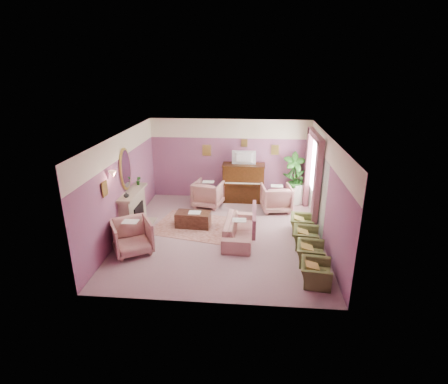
# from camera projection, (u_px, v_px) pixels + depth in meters

# --- Properties ---
(floor) EXTENTS (5.50, 6.00, 0.01)m
(floor) POSITION_uv_depth(u_px,v_px,m) (222.00, 235.00, 9.85)
(floor) COLOR gray
(floor) RESTS_ON ground
(ceiling) EXTENTS (5.50, 6.00, 0.01)m
(ceiling) POSITION_uv_depth(u_px,v_px,m) (222.00, 136.00, 8.89)
(ceiling) COLOR white
(ceiling) RESTS_ON wall_back
(wall_back) EXTENTS (5.50, 0.02, 2.80)m
(wall_back) POSITION_uv_depth(u_px,v_px,m) (230.00, 159.00, 12.18)
(wall_back) COLOR #754D71
(wall_back) RESTS_ON floor
(wall_front) EXTENTS (5.50, 0.02, 2.80)m
(wall_front) POSITION_uv_depth(u_px,v_px,m) (207.00, 241.00, 6.56)
(wall_front) COLOR #754D71
(wall_front) RESTS_ON floor
(wall_left) EXTENTS (0.02, 6.00, 2.80)m
(wall_left) POSITION_uv_depth(u_px,v_px,m) (122.00, 185.00, 9.59)
(wall_left) COLOR #754D71
(wall_left) RESTS_ON floor
(wall_right) EXTENTS (0.02, 6.00, 2.80)m
(wall_right) POSITION_uv_depth(u_px,v_px,m) (326.00, 191.00, 9.15)
(wall_right) COLOR #754D71
(wall_right) RESTS_ON floor
(picture_rail_band) EXTENTS (5.50, 0.01, 0.65)m
(picture_rail_band) POSITION_uv_depth(u_px,v_px,m) (230.00, 129.00, 11.80)
(picture_rail_band) COLOR #FFF3D0
(picture_rail_band) RESTS_ON wall_back
(stripe_panel) EXTENTS (0.01, 3.00, 2.15)m
(stripe_panel) POSITION_uv_depth(u_px,v_px,m) (316.00, 186.00, 10.48)
(stripe_panel) COLOR #B0B9A8
(stripe_panel) RESTS_ON wall_right
(fireplace_surround) EXTENTS (0.30, 1.40, 1.10)m
(fireplace_surround) POSITION_uv_depth(u_px,v_px,m) (133.00, 211.00, 10.06)
(fireplace_surround) COLOR tan
(fireplace_surround) RESTS_ON floor
(fireplace_inset) EXTENTS (0.18, 0.72, 0.68)m
(fireplace_inset) POSITION_uv_depth(u_px,v_px,m) (137.00, 216.00, 10.10)
(fireplace_inset) COLOR black
(fireplace_inset) RESTS_ON floor
(fire_ember) EXTENTS (0.06, 0.54, 0.10)m
(fire_ember) POSITION_uv_depth(u_px,v_px,m) (139.00, 221.00, 10.16)
(fire_ember) COLOR #FF3F18
(fire_ember) RESTS_ON floor
(mantel_shelf) EXTENTS (0.40, 1.55, 0.07)m
(mantel_shelf) POSITION_uv_depth(u_px,v_px,m) (132.00, 192.00, 9.86)
(mantel_shelf) COLOR tan
(mantel_shelf) RESTS_ON fireplace_surround
(hearth) EXTENTS (0.55, 1.50, 0.02)m
(hearth) POSITION_uv_depth(u_px,v_px,m) (141.00, 228.00, 10.23)
(hearth) COLOR tan
(hearth) RESTS_ON floor
(mirror_frame) EXTENTS (0.04, 0.72, 1.20)m
(mirror_frame) POSITION_uv_depth(u_px,v_px,m) (125.00, 169.00, 9.64)
(mirror_frame) COLOR gold
(mirror_frame) RESTS_ON wall_left
(mirror_glass) EXTENTS (0.01, 0.60, 1.06)m
(mirror_glass) POSITION_uv_depth(u_px,v_px,m) (126.00, 169.00, 9.63)
(mirror_glass) COLOR silver
(mirror_glass) RESTS_ON wall_left
(sconce_shade) EXTENTS (0.20, 0.20, 0.16)m
(sconce_shade) POSITION_uv_depth(u_px,v_px,m) (113.00, 174.00, 8.59)
(sconce_shade) COLOR #E09779
(sconce_shade) RESTS_ON wall_left
(piano) EXTENTS (1.40, 0.60, 1.30)m
(piano) POSITION_uv_depth(u_px,v_px,m) (243.00, 183.00, 12.09)
(piano) COLOR #351A09
(piano) RESTS_ON floor
(piano_keyshelf) EXTENTS (1.30, 0.12, 0.06)m
(piano_keyshelf) POSITION_uv_depth(u_px,v_px,m) (243.00, 184.00, 11.74)
(piano_keyshelf) COLOR #351A09
(piano_keyshelf) RESTS_ON piano
(piano_keys) EXTENTS (1.20, 0.08, 0.02)m
(piano_keys) POSITION_uv_depth(u_px,v_px,m) (243.00, 183.00, 11.73)
(piano_keys) COLOR white
(piano_keys) RESTS_ON piano
(piano_top) EXTENTS (1.45, 0.65, 0.04)m
(piano_top) POSITION_uv_depth(u_px,v_px,m) (244.00, 165.00, 11.87)
(piano_top) COLOR #351A09
(piano_top) RESTS_ON piano
(television) EXTENTS (0.80, 0.12, 0.48)m
(television) POSITION_uv_depth(u_px,v_px,m) (244.00, 157.00, 11.72)
(television) COLOR black
(television) RESTS_ON piano
(print_back_left) EXTENTS (0.30, 0.03, 0.38)m
(print_back_left) POSITION_uv_depth(u_px,v_px,m) (207.00, 150.00, 12.09)
(print_back_left) COLOR gold
(print_back_left) RESTS_ON wall_back
(print_back_right) EXTENTS (0.26, 0.03, 0.34)m
(print_back_right) POSITION_uv_depth(u_px,v_px,m) (275.00, 150.00, 11.88)
(print_back_right) COLOR gold
(print_back_right) RESTS_ON wall_back
(print_back_mid) EXTENTS (0.22, 0.03, 0.26)m
(print_back_mid) POSITION_uv_depth(u_px,v_px,m) (244.00, 143.00, 11.89)
(print_back_mid) COLOR gold
(print_back_mid) RESTS_ON wall_back
(print_left_wall) EXTENTS (0.03, 0.28, 0.36)m
(print_left_wall) POSITION_uv_depth(u_px,v_px,m) (105.00, 189.00, 8.35)
(print_left_wall) COLOR gold
(print_left_wall) RESTS_ON wall_left
(window_blind) EXTENTS (0.03, 1.40, 1.80)m
(window_blind) POSITION_uv_depth(u_px,v_px,m) (316.00, 164.00, 10.50)
(window_blind) COLOR silver
(window_blind) RESTS_ON wall_right
(curtain_left) EXTENTS (0.16, 0.34, 2.60)m
(curtain_left) POSITION_uv_depth(u_px,v_px,m) (317.00, 187.00, 9.78)
(curtain_left) COLOR #844857
(curtain_left) RESTS_ON floor
(curtain_right) EXTENTS (0.16, 0.34, 2.60)m
(curtain_right) POSITION_uv_depth(u_px,v_px,m) (308.00, 168.00, 11.50)
(curtain_right) COLOR #844857
(curtain_right) RESTS_ON floor
(pelmet) EXTENTS (0.16, 2.20, 0.16)m
(pelmet) POSITION_uv_depth(u_px,v_px,m) (316.00, 136.00, 10.21)
(pelmet) COLOR #844857
(pelmet) RESTS_ON wall_right
(mantel_plant) EXTENTS (0.16, 0.16, 0.28)m
(mantel_plant) POSITION_uv_depth(u_px,v_px,m) (138.00, 181.00, 10.31)
(mantel_plant) COLOR #1E5217
(mantel_plant) RESTS_ON mantel_shelf
(mantel_vase) EXTENTS (0.16, 0.16, 0.16)m
(mantel_vase) POSITION_uv_depth(u_px,v_px,m) (126.00, 195.00, 9.35)
(mantel_vase) COLOR #FFF3D0
(mantel_vase) RESTS_ON mantel_shelf
(area_rug) EXTENTS (2.82, 2.29, 0.01)m
(area_rug) POSITION_uv_depth(u_px,v_px,m) (198.00, 226.00, 10.35)
(area_rug) COLOR #B17567
(area_rug) RESTS_ON floor
(coffee_table) EXTENTS (1.03, 0.56, 0.45)m
(coffee_table) POSITION_uv_depth(u_px,v_px,m) (193.00, 219.00, 10.28)
(coffee_table) COLOR #402317
(coffee_table) RESTS_ON floor
(table_paper) EXTENTS (0.35, 0.28, 0.01)m
(table_paper) POSITION_uv_depth(u_px,v_px,m) (195.00, 212.00, 10.19)
(table_paper) COLOR white
(table_paper) RESTS_ON coffee_table
(sofa) EXTENTS (0.64, 1.93, 0.78)m
(sofa) POSITION_uv_depth(u_px,v_px,m) (239.00, 225.00, 9.51)
(sofa) COLOR tan
(sofa) RESTS_ON floor
(sofa_throw) EXTENTS (0.10, 1.46, 0.54)m
(sofa_throw) POSITION_uv_depth(u_px,v_px,m) (254.00, 219.00, 9.41)
(sofa_throw) COLOR #844857
(sofa_throw) RESTS_ON sofa
(floral_armchair_left) EXTENTS (0.92, 0.92, 0.95)m
(floral_armchair_left) POSITION_uv_depth(u_px,v_px,m) (208.00, 192.00, 11.73)
(floral_armchair_left) COLOR tan
(floral_armchair_left) RESTS_ON floor
(floral_armchair_right) EXTENTS (0.92, 0.92, 0.95)m
(floral_armchair_right) POSITION_uv_depth(u_px,v_px,m) (276.00, 197.00, 11.34)
(floral_armchair_right) COLOR tan
(floral_armchair_right) RESTS_ON floor
(floral_armchair_front) EXTENTS (0.92, 0.92, 0.95)m
(floral_armchair_front) POSITION_uv_depth(u_px,v_px,m) (132.00, 235.00, 8.79)
(floral_armchair_front) COLOR tan
(floral_armchair_front) RESTS_ON floor
(olive_chair_a) EXTENTS (0.53, 0.75, 0.65)m
(olive_chair_a) POSITION_uv_depth(u_px,v_px,m) (316.00, 270.00, 7.58)
(olive_chair_a) COLOR #5E6A34
(olive_chair_a) RESTS_ON floor
(olive_chair_b) EXTENTS (0.53, 0.75, 0.65)m
(olive_chair_b) POSITION_uv_depth(u_px,v_px,m) (311.00, 251.00, 8.35)
(olive_chair_b) COLOR #5E6A34
(olive_chair_b) RESTS_ON floor
(olive_chair_c) EXTENTS (0.53, 0.75, 0.65)m
(olive_chair_c) POSITION_uv_depth(u_px,v_px,m) (306.00, 235.00, 9.12)
(olive_chair_c) COLOR #5E6A34
(olive_chair_c) RESTS_ON floor
(olive_chair_d) EXTENTS (0.53, 0.75, 0.65)m
(olive_chair_d) POSITION_uv_depth(u_px,v_px,m) (302.00, 222.00, 9.88)
(olive_chair_d) COLOR #5E6A34
(olive_chair_d) RESTS_ON floor
(side_table) EXTENTS (0.52, 0.52, 0.70)m
(side_table) POSITION_uv_depth(u_px,v_px,m) (296.00, 193.00, 12.01)
(side_table) COLOR white
(side_table) RESTS_ON floor
(side_plant_big) EXTENTS (0.30, 0.30, 0.34)m
(side_plant_big) POSITION_uv_depth(u_px,v_px,m) (297.00, 179.00, 11.83)
(side_plant_big) COLOR #1E5217
(side_plant_big) RESTS_ON side_table
(side_plant_small) EXTENTS (0.16, 0.16, 0.28)m
(side_plant_small) POSITION_uv_depth(u_px,v_px,m) (301.00, 181.00, 11.74)
(side_plant_small) COLOR #1E5217
(side_plant_small) RESTS_ON side_table
(palm_pot) EXTENTS (0.34, 0.34, 0.34)m
(palm_pot) POSITION_uv_depth(u_px,v_px,m) (292.00, 198.00, 12.05)
(palm_pot) COLOR #963D2F
(palm_pot) RESTS_ON floor
(palm_plant) EXTENTS (0.76, 0.76, 1.44)m
(palm_plant) POSITION_uv_depth(u_px,v_px,m) (294.00, 174.00, 11.74)
(palm_plant) COLOR #1E5217
(palm_plant) RESTS_ON palm_pot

